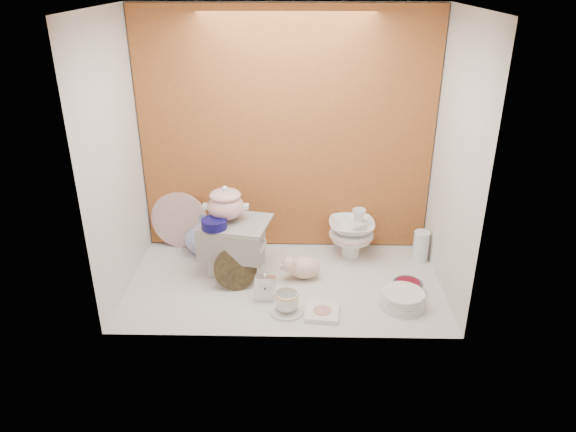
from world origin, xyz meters
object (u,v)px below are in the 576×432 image
step_stool (237,246)px  plush_pig (304,267)px  blue_white_vase (203,234)px  crystal_bowl (408,287)px  porcelain_tower (351,232)px  gold_rim_teacup (287,301)px  soup_tureen (226,203)px  dinner_plate_stack (403,299)px  floral_platter (180,220)px  mantel_clock (265,287)px

step_stool → plush_pig: size_ratio=1.60×
step_stool → blue_white_vase: 0.33m
crystal_bowl → step_stool: bearing=167.5°
blue_white_vase → porcelain_tower: bearing=-1.8°
blue_white_vase → gold_rim_teacup: 0.86m
soup_tureen → dinner_plate_stack: bearing=-21.8°
soup_tureen → blue_white_vase: soup_tureen is taller
floral_platter → porcelain_tower: (1.10, -0.11, -0.02)m
soup_tureen → mantel_clock: bearing=-55.3°
step_stool → mantel_clock: (0.19, -0.33, -0.08)m
plush_pig → mantel_clock: bearing=-124.9°
blue_white_vase → porcelain_tower: (0.94, -0.03, 0.04)m
floral_platter → plush_pig: 0.90m
step_stool → blue_white_vase: bearing=148.9°
gold_rim_teacup → soup_tureen: bearing=128.2°
gold_rim_teacup → porcelain_tower: size_ratio=0.41×
dinner_plate_stack → porcelain_tower: porcelain_tower is taller
step_stool → crystal_bowl: step_stool is taller
step_stool → mantel_clock: size_ratio=2.26×
gold_rim_teacup → dinner_plate_stack: (0.63, 0.07, -0.02)m
plush_pig → gold_rim_teacup: 0.36m
blue_white_vase → step_stool: bearing=-42.6°
gold_rim_teacup → porcelain_tower: 0.75m
floral_platter → dinner_plate_stack: size_ratio=1.51×
step_stool → floral_platter: bearing=154.9°
crystal_bowl → porcelain_tower: bearing=125.3°
soup_tureen → blue_white_vase: size_ratio=1.00×
blue_white_vase → plush_pig: bearing=-25.7°
crystal_bowl → plush_pig: bearing=167.5°
blue_white_vase → gold_rim_teacup: bearing=-50.2°
floral_platter → plush_pig: size_ratio=1.57×
plush_pig → blue_white_vase: bearing=161.3°
floral_platter → dinner_plate_stack: (1.33, -0.67, -0.14)m
dinner_plate_stack → blue_white_vase: bearing=153.2°
floral_platter → dinner_plate_stack: 1.50m
blue_white_vase → mantel_clock: blue_white_vase is taller
step_stool → crystal_bowl: size_ratio=2.22×
step_stool → gold_rim_teacup: step_stool is taller
blue_white_vase → dinner_plate_stack: (1.17, -0.59, -0.08)m
floral_platter → blue_white_vase: 0.19m
plush_pig → crystal_bowl: bearing=-5.5°
floral_platter → mantel_clock: (0.59, -0.63, -0.10)m
soup_tureen → gold_rim_teacup: bearing=-51.8°
floral_platter → crystal_bowl: 1.49m
soup_tureen → mantel_clock: 0.55m
soup_tureen → floral_platter: 0.50m
soup_tureen → porcelain_tower: 0.82m
floral_platter → step_stool: bearing=-36.6°
plush_pig → gold_rim_teacup: plush_pig is taller
floral_platter → mantel_clock: bearing=-46.7°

